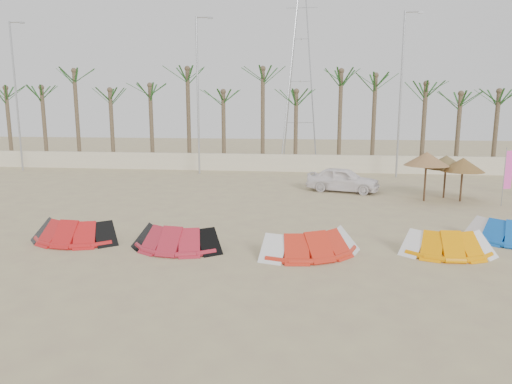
# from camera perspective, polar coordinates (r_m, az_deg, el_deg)

# --- Properties ---
(ground) EXTENTS (120.00, 120.00, 0.00)m
(ground) POSITION_cam_1_polar(r_m,az_deg,el_deg) (13.41, -3.36, -10.08)
(ground) COLOR tan
(ground) RESTS_ON ground
(boundary_wall) EXTENTS (60.00, 0.30, 1.30)m
(boundary_wall) POSITION_cam_1_polar(r_m,az_deg,el_deg) (34.66, 3.42, 3.65)
(boundary_wall) COLOR beige
(boundary_wall) RESTS_ON ground
(palm_line) EXTENTS (52.00, 4.00, 7.70)m
(palm_line) POSITION_cam_1_polar(r_m,az_deg,el_deg) (35.92, 4.78, 13.13)
(palm_line) COLOR brown
(palm_line) RESTS_ON ground
(lamp_a) EXTENTS (1.25, 0.14, 11.00)m
(lamp_a) POSITION_cam_1_polar(r_m,az_deg,el_deg) (39.32, -27.76, 10.77)
(lamp_a) COLOR #A5A8AD
(lamp_a) RESTS_ON ground
(lamp_b) EXTENTS (1.25, 0.14, 11.00)m
(lamp_b) POSITION_cam_1_polar(r_m,az_deg,el_deg) (33.42, -7.23, 12.14)
(lamp_b) COLOR #A5A8AD
(lamp_b) RESTS_ON ground
(lamp_c) EXTENTS (1.25, 0.14, 11.00)m
(lamp_c) POSITION_cam_1_polar(r_m,az_deg,el_deg) (32.85, 17.69, 11.77)
(lamp_c) COLOR #A5A8AD
(lamp_c) RESTS_ON ground
(pylon) EXTENTS (3.00, 3.00, 14.00)m
(pylon) POSITION_cam_1_polar(r_m,az_deg,el_deg) (40.63, 5.41, 3.69)
(pylon) COLOR #A5A8AD
(pylon) RESTS_ON ground
(kite_red_left) EXTENTS (3.25, 1.70, 0.90)m
(kite_red_left) POSITION_cam_1_polar(r_m,az_deg,el_deg) (17.64, -21.43, -4.35)
(kite_red_left) COLOR red
(kite_red_left) RESTS_ON ground
(kite_red_mid) EXTENTS (3.23, 1.85, 0.90)m
(kite_red_mid) POSITION_cam_1_polar(r_m,az_deg,el_deg) (15.80, -9.73, -5.45)
(kite_red_mid) COLOR #AA1E2F
(kite_red_mid) RESTS_ON ground
(kite_red_right) EXTENTS (3.85, 2.81, 0.90)m
(kite_red_right) POSITION_cam_1_polar(r_m,az_deg,el_deg) (15.17, 6.94, -6.03)
(kite_red_right) COLOR red
(kite_red_right) RESTS_ON ground
(kite_orange) EXTENTS (2.97, 1.62, 0.90)m
(kite_orange) POSITION_cam_1_polar(r_m,az_deg,el_deg) (16.25, 22.66, -5.67)
(kite_orange) COLOR #F79100
(kite_orange) RESTS_ON ground
(parasol_left) EXTENTS (2.27, 2.27, 2.28)m
(parasol_left) POSITION_cam_1_polar(r_m,az_deg,el_deg) (26.06, 22.67, 3.48)
(parasol_left) COLOR #4C331E
(parasol_left) RESTS_ON ground
(parasol_mid) EXTENTS (2.23, 2.23, 2.54)m
(parasol_mid) POSITION_cam_1_polar(r_m,az_deg,el_deg) (24.71, 20.54, 3.90)
(parasol_mid) COLOR #4C331E
(parasol_mid) RESTS_ON ground
(parasol_right) EXTENTS (2.13, 2.13, 2.25)m
(parasol_right) POSITION_cam_1_polar(r_m,az_deg,el_deg) (25.39, 24.45, 3.12)
(parasol_right) COLOR #4C331E
(parasol_right) RESTS_ON ground
(flag_pink) EXTENTS (0.44, 0.16, 2.86)m
(flag_pink) POSITION_cam_1_polar(r_m,az_deg,el_deg) (25.12, 28.99, 2.24)
(flag_pink) COLOR #A5A8AD
(flag_pink) RESTS_ON ground
(car) EXTENTS (4.39, 2.75, 1.39)m
(car) POSITION_cam_1_polar(r_m,az_deg,el_deg) (26.56, 10.82, 1.55)
(car) COLOR white
(car) RESTS_ON ground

